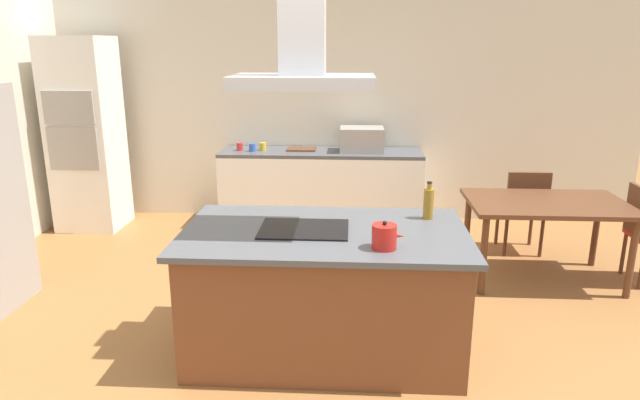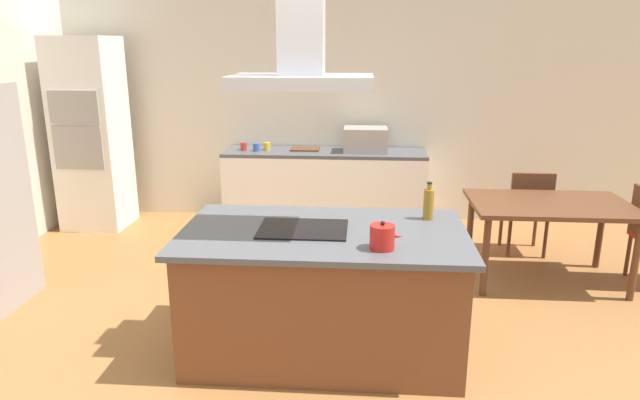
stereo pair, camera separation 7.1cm
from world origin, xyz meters
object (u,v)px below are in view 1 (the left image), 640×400
at_px(coffee_mug_yellow, 263,146).
at_px(countertop_microwave, 362,139).
at_px(cooktop, 304,229).
at_px(wall_oven_stack, 86,135).
at_px(olive_oil_bottle, 428,203).
at_px(dining_table, 547,210).
at_px(range_hood, 303,47).
at_px(coffee_mug_red, 240,147).
at_px(coffee_mug_blue, 252,147).
at_px(cutting_board, 301,149).
at_px(chair_facing_back_wall, 524,206).
at_px(tea_kettle, 385,237).

bearing_deg(coffee_mug_yellow, countertop_microwave, -0.15).
height_order(cooktop, wall_oven_stack, wall_oven_stack).
bearing_deg(olive_oil_bottle, dining_table, 41.04).
bearing_deg(cooktop, range_hood, 0.00).
relative_size(cooktop, coffee_mug_yellow, 6.67).
distance_m(coffee_mug_red, dining_table, 3.45).
xyz_separation_m(coffee_mug_blue, cutting_board, (0.57, 0.12, -0.04)).
relative_size(coffee_mug_yellow, chair_facing_back_wall, 0.10).
height_order(cooktop, cutting_board, cutting_board).
xyz_separation_m(cooktop, coffee_mug_red, (-1.01, 2.85, 0.04)).
distance_m(olive_oil_bottle, coffee_mug_red, 3.17).
bearing_deg(dining_table, cooktop, -146.78).
xyz_separation_m(cooktop, countertop_microwave, (0.42, 2.88, 0.13)).
relative_size(coffee_mug_red, coffee_mug_blue, 1.00).
xyz_separation_m(coffee_mug_blue, wall_oven_stack, (-1.90, -0.16, 0.16)).
height_order(countertop_microwave, chair_facing_back_wall, countertop_microwave).
bearing_deg(wall_oven_stack, range_hood, -43.80).
bearing_deg(range_hood, coffee_mug_blue, 106.93).
bearing_deg(countertop_microwave, range_hood, -98.30).
xyz_separation_m(cooktop, wall_oven_stack, (-2.76, 2.65, 0.20)).
height_order(wall_oven_stack, dining_table, wall_oven_stack).
distance_m(olive_oil_bottle, countertop_microwave, 2.61).
relative_size(coffee_mug_yellow, cutting_board, 0.26).
xyz_separation_m(tea_kettle, wall_oven_stack, (-3.29, 2.97, 0.12)).
bearing_deg(olive_oil_bottle, cooktop, -160.45).
height_order(coffee_mug_red, chair_facing_back_wall, coffee_mug_red).
height_order(countertop_microwave, dining_table, countertop_microwave).
xyz_separation_m(tea_kettle, cutting_board, (-0.82, 3.25, -0.07)).
xyz_separation_m(tea_kettle, dining_table, (1.55, 1.69, -0.31)).
bearing_deg(countertop_microwave, cutting_board, 175.98).
bearing_deg(coffee_mug_red, wall_oven_stack, -173.18).
distance_m(coffee_mug_red, cutting_board, 0.73).
height_order(countertop_microwave, coffee_mug_red, countertop_microwave).
xyz_separation_m(chair_facing_back_wall, range_hood, (-2.08, -2.03, 1.59)).
bearing_deg(olive_oil_bottle, wall_oven_stack, 147.23).
bearing_deg(range_hood, olive_oil_bottle, 19.55).
relative_size(olive_oil_bottle, chair_facing_back_wall, 0.31).
height_order(countertop_microwave, coffee_mug_blue, countertop_microwave).
xyz_separation_m(coffee_mug_blue, coffee_mug_yellow, (0.11, 0.07, 0.00)).
height_order(tea_kettle, wall_oven_stack, wall_oven_stack).
relative_size(countertop_microwave, coffee_mug_yellow, 5.56).
relative_size(cutting_board, dining_table, 0.24).
distance_m(tea_kettle, countertop_microwave, 3.21).
bearing_deg(countertop_microwave, olive_oil_bottle, -80.05).
bearing_deg(coffee_mug_yellow, coffee_mug_blue, -147.87).
bearing_deg(coffee_mug_yellow, cutting_board, 5.95).
xyz_separation_m(tea_kettle, chair_facing_back_wall, (1.55, 2.35, -0.47)).
xyz_separation_m(countertop_microwave, chair_facing_back_wall, (1.66, -0.85, -0.53)).
height_order(cooktop, tea_kettle, tea_kettle).
bearing_deg(coffee_mug_yellow, chair_facing_back_wall, -16.86).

